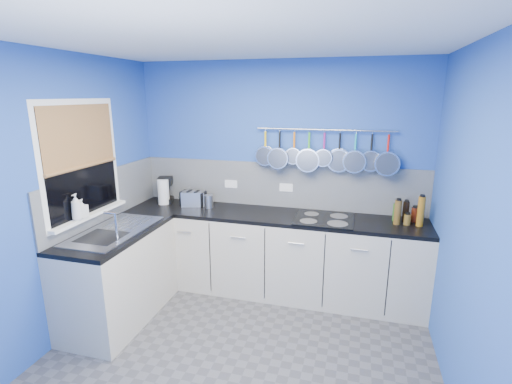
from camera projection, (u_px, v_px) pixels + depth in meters
The scene contains 43 objects.
floor at pixel (238, 361), 3.13m from camera, with size 3.20×3.00×0.02m, color #47474C.
ceiling at pixel (233, 36), 2.49m from camera, with size 3.20×3.00×0.02m, color white.
wall_back at pixel (278, 176), 4.22m from camera, with size 3.20×0.02×2.50m, color #274DA8.
wall_front at pixel (108, 340), 1.40m from camera, with size 3.20×0.02×2.50m, color #274DA8.
wall_left at pixel (58, 201), 3.22m from camera, with size 0.02×3.00×2.50m, color #274DA8.
wall_right at pixel (476, 238), 2.40m from camera, with size 0.02×3.00×2.50m, color #274DA8.
backsplash_back at pixel (278, 185), 4.22m from camera, with size 3.20×0.02×0.50m, color #96979A.
backsplash_left at pixel (106, 195), 3.80m from camera, with size 0.02×1.80×0.50m, color #96979A.
cabinet_run_back at pixel (271, 254), 4.13m from camera, with size 3.20×0.60×0.86m, color #BDB3A1.
worktop_back at pixel (272, 216), 4.02m from camera, with size 3.20×0.60×0.04m, color black.
cabinet_run_left at pixel (119, 277), 3.63m from camera, with size 0.60×1.20×0.86m, color #BDB3A1.
worktop_left at pixel (115, 233), 3.52m from camera, with size 0.60×1.20×0.04m, color black.
window_frame at pixel (81, 161), 3.42m from camera, with size 0.01×1.00×1.10m, color white.
window_glass at pixel (82, 161), 3.42m from camera, with size 0.01×0.90×1.00m, color black.
bamboo_blind at pixel (80, 136), 3.36m from camera, with size 0.01×0.90×0.55m, color #A96434.
window_sill at pixel (90, 215), 3.54m from camera, with size 0.10×0.98×0.03m, color white.
sink_unit at pixel (114, 231), 3.51m from camera, with size 0.50×0.95×0.01m, color silver.
mixer_tap at pixel (116, 226), 3.27m from camera, with size 0.12×0.08×0.26m, color silver, non-canonical shape.
socket_left at pixel (231, 184), 4.36m from camera, with size 0.15×0.01×0.09m, color white.
socket_right at pixel (286, 188), 4.19m from camera, with size 0.15×0.01×0.09m, color white.
pot_rail at pixel (325, 130), 3.90m from camera, with size 0.02×0.02×1.45m, color silver.
soap_bottle_a at pixel (76, 207), 3.33m from camera, with size 0.09×0.09×0.24m, color white.
soap_bottle_b at pixel (82, 208), 3.40m from camera, with size 0.08×0.08×0.17m, color white.
paper_towel at pixel (163, 192), 4.35m from camera, with size 0.13×0.13×0.29m, color white.
coffee_maker at pixel (165, 190), 4.41m from camera, with size 0.17×0.19×0.30m, color black, non-canonical shape.
toaster at pixel (193, 199), 4.29m from camera, with size 0.26×0.15×0.17m, color silver.
canister at pixel (209, 201), 4.22m from camera, with size 0.10×0.10×0.14m, color silver.
hob at pixel (324, 219), 3.82m from camera, with size 0.59×0.52×0.01m, color black.
pan_0 at pixel (265, 147), 4.10m from camera, with size 0.21×0.06×0.40m, color silver, non-canonical shape.
pan_1 at pixel (279, 148), 4.07m from camera, with size 0.23×0.12×0.42m, color silver, non-canonical shape.
pan_2 at pixel (294, 147), 4.02m from camera, with size 0.18×0.08×0.37m, color silver, non-canonical shape.
pan_3 at pixel (309, 151), 3.99m from camera, with size 0.25×0.10×0.44m, color silver, non-canonical shape.
pan_4 at pixel (324, 148), 3.94m from camera, with size 0.19×0.09×0.38m, color silver, non-canonical shape.
pan_5 at pixel (339, 151), 3.91m from camera, with size 0.25×0.05×0.44m, color silver, non-canonical shape.
pan_6 at pixel (355, 152), 3.86m from camera, with size 0.24×0.11×0.43m, color silver, non-canonical shape.
pan_7 at pixel (371, 151), 3.82m from camera, with size 0.22×0.08×0.41m, color silver, non-canonical shape.
pan_8 at pixel (387, 153), 3.78m from camera, with size 0.25×0.12×0.44m, color silver, non-canonical shape.
condiment_0 at pixel (415, 215), 3.75m from camera, with size 0.07×0.07×0.15m, color #4C190C.
condiment_1 at pixel (406, 212), 3.75m from camera, with size 0.06×0.06×0.21m, color black.
condiment_2 at pixel (396, 212), 3.78m from camera, with size 0.06×0.06×0.17m, color #265919.
condiment_3 at pixel (421, 211), 3.61m from camera, with size 0.07×0.07×0.29m, color #8C5914.
condiment_4 at pixel (407, 220), 3.67m from camera, with size 0.07×0.07×0.10m, color brown.
condiment_5 at pixel (398, 212), 3.66m from camera, with size 0.07×0.07×0.24m, color brown.
Camera 1 is at (0.85, -2.54, 2.13)m, focal length 26.38 mm.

